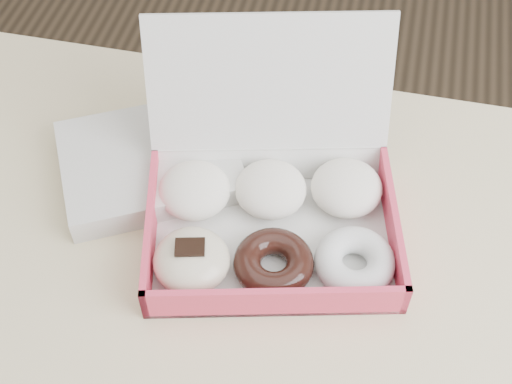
# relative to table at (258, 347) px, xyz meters

# --- Properties ---
(table) EXTENTS (1.20, 0.80, 0.75)m
(table) POSITION_rel_table_xyz_m (0.00, 0.00, 0.00)
(table) COLOR #D4BF8B
(table) RESTS_ON ground
(donut_box) EXTENTS (0.35, 0.34, 0.21)m
(donut_box) POSITION_rel_table_xyz_m (-0.01, 0.12, 0.11)
(donut_box) COLOR silver
(donut_box) RESTS_ON table
(newspapers) EXTENTS (0.28, 0.26, 0.04)m
(newspapers) POSITION_rel_table_xyz_m (-0.18, 0.18, 0.10)
(newspapers) COLOR silver
(newspapers) RESTS_ON table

